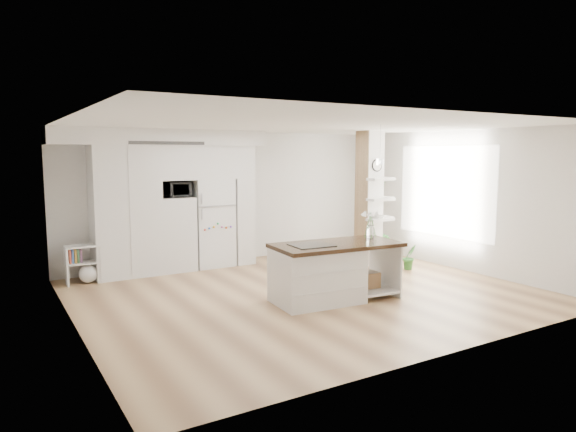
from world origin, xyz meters
name	(u,v)px	position (x,y,z in m)	size (l,w,h in m)	color
floor	(306,292)	(0.00, 0.00, 0.00)	(7.00, 6.00, 0.01)	tan
room	(307,179)	(0.00, 0.00, 1.86)	(7.04, 6.04, 2.72)	white
cabinet_wall	(166,193)	(-1.45, 2.67, 1.51)	(4.00, 0.71, 2.70)	silver
refrigerator	(211,223)	(-0.53, 2.68, 0.88)	(0.78, 0.69, 1.75)	white
column	(375,198)	(2.38, 1.13, 1.35)	(0.69, 0.90, 2.70)	silver
window	(445,191)	(3.48, 0.30, 1.50)	(2.40, 2.40, 0.00)	white
pendant_light	(382,161)	(1.70, 0.15, 2.12)	(0.12, 0.12, 0.10)	white
kitchen_island	(324,272)	(-0.04, -0.56, 0.46)	(2.04, 1.09, 1.46)	silver
bookshelf	(85,266)	(-2.97, 2.50, 0.30)	(0.57, 0.33, 0.67)	silver
floor_plant_a	(410,257)	(2.64, 0.37, 0.25)	(0.27, 0.22, 0.50)	#317830
floor_plant_b	(385,246)	(3.00, 1.49, 0.26)	(0.29, 0.29, 0.52)	#317830
microwave	(175,190)	(-1.27, 2.62, 1.57)	(0.54, 0.37, 0.30)	#2D2D2D
shelf_plant	(379,189)	(2.63, 1.30, 1.52)	(0.27, 0.23, 0.30)	#317830
decor_bowl	(379,217)	(2.30, 0.90, 1.00)	(0.22, 0.22, 0.05)	white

